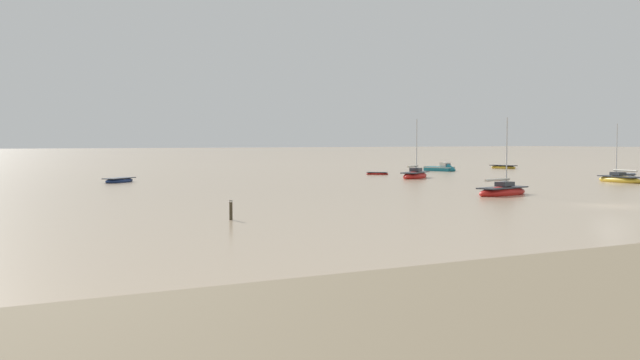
{
  "coord_description": "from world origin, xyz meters",
  "views": [
    {
      "loc": [
        -42.38,
        -34.78,
        4.48
      ],
      "look_at": [
        -3.79,
        34.07,
        0.3
      ],
      "focal_mm": 42.16,
      "sensor_mm": 36.0,
      "label": 1
    }
  ],
  "objects": [
    {
      "name": "ground_plane",
      "position": [
        0.0,
        0.0,
        0.0
      ],
      "size": [
        800.0,
        800.0,
        0.0
      ],
      "primitive_type": "plane",
      "color": "tan"
    },
    {
      "name": "rowboat_moored_0",
      "position": [
        -22.0,
        45.44,
        0.19
      ],
      "size": [
        4.36,
        3.99,
        0.7
      ],
      "rotation": [
        0.0,
        0.0,
        3.84
      ],
      "color": "navy",
      "rests_on": "ground"
    },
    {
      "name": "sailboat_moored_0",
      "position": [
        24.89,
        19.51,
        0.29
      ],
      "size": [
        2.57,
        6.07,
        6.6
      ],
      "rotation": [
        0.0,
        0.0,
        1.44
      ],
      "color": "gold",
      "rests_on": "ground"
    },
    {
      "name": "sailboat_moored_1",
      "position": [
        0.64,
        11.38,
        0.29
      ],
      "size": [
        6.21,
        3.15,
        6.67
      ],
      "rotation": [
        0.0,
        0.0,
        0.23
      ],
      "color": "red",
      "rests_on": "ground"
    },
    {
      "name": "motorboat_moored_3",
      "position": [
        26.7,
        51.63,
        0.29
      ],
      "size": [
        3.23,
        5.34,
        1.92
      ],
      "rotation": [
        0.0,
        0.0,
        5.03
      ],
      "color": "#197084",
      "rests_on": "ground"
    },
    {
      "name": "rowboat_moored_1",
      "position": [
        34.86,
        26.19,
        0.18
      ],
      "size": [
        4.08,
        3.8,
        0.66
      ],
      "rotation": [
        0.0,
        0.0,
        3.86
      ],
      "color": "white",
      "rests_on": "ground"
    },
    {
      "name": "sailboat_moored_2",
      "position": [
        11.0,
        37.36,
        0.32
      ],
      "size": [
        6.52,
        5.52,
        7.37
      ],
      "rotation": [
        0.0,
        0.0,
        0.63
      ],
      "color": "red",
      "rests_on": "ground"
    },
    {
      "name": "rowboat_moored_2",
      "position": [
        41.46,
        55.06,
        0.2
      ],
      "size": [
        2.23,
        4.91,
        0.75
      ],
      "rotation": [
        0.0,
        0.0,
        1.7
      ],
      "color": "gold",
      "rests_on": "ground"
    },
    {
      "name": "rowboat_moored_4",
      "position": [
        12.05,
        47.04,
        0.13
      ],
      "size": [
        2.89,
        2.7,
        0.47
      ],
      "rotation": [
        0.0,
        0.0,
        5.57
      ],
      "color": "red",
      "rests_on": "ground"
    },
    {
      "name": "mooring_post_near",
      "position": [
        -26.18,
        4.4,
        0.54
      ],
      "size": [
        0.22,
        0.22,
        1.23
      ],
      "color": "#3A3323",
      "rests_on": "ground"
    }
  ]
}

